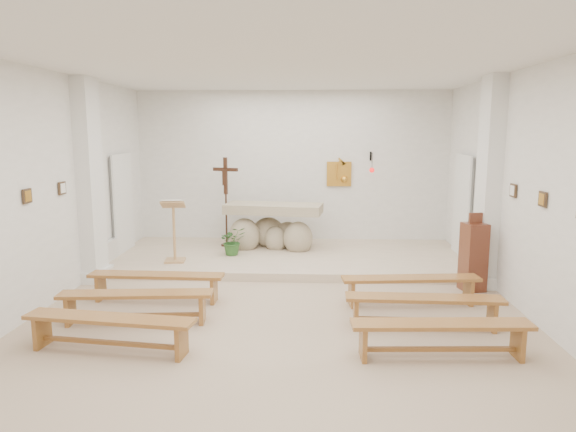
{
  "coord_description": "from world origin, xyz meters",
  "views": [
    {
      "loc": [
        0.44,
        -6.62,
        2.6
      ],
      "look_at": [
        0.06,
        1.6,
        1.24
      ],
      "focal_mm": 32.0,
      "sensor_mm": 36.0,
      "label": 1
    }
  ],
  "objects_px": {
    "bench_left_second": "(136,300)",
    "bench_left_third": "(110,325)",
    "altar": "(273,229)",
    "crucifix_stand": "(226,195)",
    "bench_right_front": "(411,284)",
    "bench_right_third": "(441,331)",
    "lectern": "(174,231)",
    "donation_pedestal": "(473,256)",
    "bench_left_front": "(157,281)",
    "bench_right_second": "(424,305)"
  },
  "relations": [
    {
      "from": "bench_left_second",
      "to": "bench_left_third",
      "type": "height_order",
      "value": "same"
    },
    {
      "from": "altar",
      "to": "crucifix_stand",
      "type": "relative_size",
      "value": 1.1
    },
    {
      "from": "bench_right_front",
      "to": "bench_right_third",
      "type": "xyz_separation_m",
      "value": [
        0.0,
        -1.86,
        0.0
      ]
    },
    {
      "from": "crucifix_stand",
      "to": "lectern",
      "type": "bearing_deg",
      "value": -98.92
    },
    {
      "from": "altar",
      "to": "bench_right_front",
      "type": "bearing_deg",
      "value": -45.17
    },
    {
      "from": "altar",
      "to": "donation_pedestal",
      "type": "bearing_deg",
      "value": -25.46
    },
    {
      "from": "bench_left_front",
      "to": "bench_right_third",
      "type": "distance_m",
      "value": 4.3
    },
    {
      "from": "crucifix_stand",
      "to": "bench_right_front",
      "type": "relative_size",
      "value": 0.91
    },
    {
      "from": "donation_pedestal",
      "to": "bench_left_front",
      "type": "distance_m",
      "value": 5.11
    },
    {
      "from": "bench_left_front",
      "to": "bench_left_second",
      "type": "relative_size",
      "value": 0.99
    },
    {
      "from": "lectern",
      "to": "bench_right_front",
      "type": "height_order",
      "value": "lectern"
    },
    {
      "from": "crucifix_stand",
      "to": "bench_right_front",
      "type": "distance_m",
      "value": 4.75
    },
    {
      "from": "bench_right_second",
      "to": "bench_left_third",
      "type": "xyz_separation_m",
      "value": [
        -3.88,
        -0.93,
        0.0
      ]
    },
    {
      "from": "bench_left_front",
      "to": "bench_right_front",
      "type": "distance_m",
      "value": 3.88
    },
    {
      "from": "crucifix_stand",
      "to": "donation_pedestal",
      "type": "height_order",
      "value": "crucifix_stand"
    },
    {
      "from": "donation_pedestal",
      "to": "bench_right_second",
      "type": "relative_size",
      "value": 0.62
    },
    {
      "from": "lectern",
      "to": "bench_left_third",
      "type": "relative_size",
      "value": 0.58
    },
    {
      "from": "lectern",
      "to": "bench_right_front",
      "type": "xyz_separation_m",
      "value": [
        4.09,
        -1.84,
        -0.42
      ]
    },
    {
      "from": "lectern",
      "to": "donation_pedestal",
      "type": "bearing_deg",
      "value": -19.06
    },
    {
      "from": "bench_left_front",
      "to": "bench_left_second",
      "type": "xyz_separation_m",
      "value": [
        0.0,
        -0.93,
        0.0
      ]
    },
    {
      "from": "lectern",
      "to": "bench_left_second",
      "type": "bearing_deg",
      "value": -93.49
    },
    {
      "from": "donation_pedestal",
      "to": "bench_right_third",
      "type": "xyz_separation_m",
      "value": [
        -1.16,
        -2.65,
        -0.24
      ]
    },
    {
      "from": "lectern",
      "to": "bench_right_third",
      "type": "bearing_deg",
      "value": -49.92
    },
    {
      "from": "altar",
      "to": "bench_left_second",
      "type": "bearing_deg",
      "value": -103.29
    },
    {
      "from": "crucifix_stand",
      "to": "bench_left_third",
      "type": "distance_m",
      "value": 5.23
    },
    {
      "from": "lectern",
      "to": "bench_left_front",
      "type": "relative_size",
      "value": 0.58
    },
    {
      "from": "bench_right_front",
      "to": "bench_right_third",
      "type": "height_order",
      "value": "same"
    },
    {
      "from": "crucifix_stand",
      "to": "bench_left_third",
      "type": "relative_size",
      "value": 0.91
    },
    {
      "from": "donation_pedestal",
      "to": "bench_left_third",
      "type": "height_order",
      "value": "donation_pedestal"
    },
    {
      "from": "crucifix_stand",
      "to": "altar",
      "type": "bearing_deg",
      "value": 9.47
    },
    {
      "from": "donation_pedestal",
      "to": "bench_right_front",
      "type": "height_order",
      "value": "donation_pedestal"
    },
    {
      "from": "bench_left_front",
      "to": "lectern",
      "type": "bearing_deg",
      "value": 97.99
    },
    {
      "from": "altar",
      "to": "lectern",
      "type": "xyz_separation_m",
      "value": [
        -1.77,
        -1.25,
        0.2
      ]
    },
    {
      "from": "bench_left_third",
      "to": "altar",
      "type": "bearing_deg",
      "value": 79.71
    },
    {
      "from": "lectern",
      "to": "bench_right_third",
      "type": "xyz_separation_m",
      "value": [
        4.09,
        -3.7,
        -0.42
      ]
    },
    {
      "from": "crucifix_stand",
      "to": "bench_left_third",
      "type": "bearing_deg",
      "value": -77.0
    },
    {
      "from": "altar",
      "to": "bench_left_front",
      "type": "height_order",
      "value": "altar"
    },
    {
      "from": "altar",
      "to": "donation_pedestal",
      "type": "relative_size",
      "value": 1.62
    },
    {
      "from": "donation_pedestal",
      "to": "bench_left_third",
      "type": "xyz_separation_m",
      "value": [
        -5.04,
        -2.65,
        -0.24
      ]
    },
    {
      "from": "lectern",
      "to": "bench_right_front",
      "type": "relative_size",
      "value": 0.58
    },
    {
      "from": "altar",
      "to": "lectern",
      "type": "distance_m",
      "value": 2.17
    },
    {
      "from": "donation_pedestal",
      "to": "bench_right_front",
      "type": "bearing_deg",
      "value": -158.78
    },
    {
      "from": "bench_right_third",
      "to": "crucifix_stand",
      "type": "bearing_deg",
      "value": 120.11
    },
    {
      "from": "bench_right_front",
      "to": "lectern",
      "type": "bearing_deg",
      "value": 150.23
    },
    {
      "from": "lectern",
      "to": "bench_left_front",
      "type": "height_order",
      "value": "lectern"
    },
    {
      "from": "altar",
      "to": "bench_left_second",
      "type": "height_order",
      "value": "altar"
    },
    {
      "from": "donation_pedestal",
      "to": "bench_left_second",
      "type": "xyz_separation_m",
      "value": [
        -5.04,
        -1.72,
        -0.24
      ]
    },
    {
      "from": "altar",
      "to": "crucifix_stand",
      "type": "distance_m",
      "value": 1.24
    },
    {
      "from": "lectern",
      "to": "crucifix_stand",
      "type": "height_order",
      "value": "crucifix_stand"
    },
    {
      "from": "lectern",
      "to": "donation_pedestal",
      "type": "height_order",
      "value": "lectern"
    }
  ]
}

